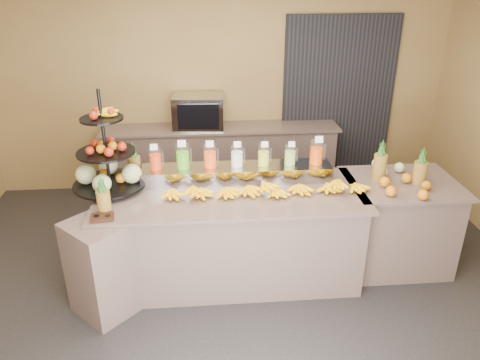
{
  "coord_description": "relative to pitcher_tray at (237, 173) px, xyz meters",
  "views": [
    {
      "loc": [
        -0.24,
        -3.59,
        2.88
      ],
      "look_at": [
        0.09,
        0.3,
        1.06
      ],
      "focal_mm": 35.0,
      "sensor_mm": 36.0,
      "label": 1
    }
  ],
  "objects": [
    {
      "name": "ground",
      "position": [
        -0.08,
        -0.58,
        -1.01
      ],
      "size": [
        6.0,
        6.0,
        0.0
      ],
      "primitive_type": "plane",
      "color": "black",
      "rests_on": "ground"
    },
    {
      "name": "oven_warmer",
      "position": [
        -0.37,
        1.67,
        0.14
      ],
      "size": [
        0.66,
        0.48,
        0.43
      ],
      "primitive_type": "cube",
      "rotation": [
        0.0,
        0.0,
        -0.05
      ],
      "color": "gray",
      "rests_on": "back_ledge"
    },
    {
      "name": "juice_pitcher_orange_b",
      "position": [
        -0.26,
        -0.0,
        0.18
      ],
      "size": [
        0.12,
        0.13,
        0.3
      ],
      "color": "silver",
      "rests_on": "pitcher_tray"
    },
    {
      "name": "right_counter",
      "position": [
        1.62,
        -0.18,
        -0.54
      ],
      "size": [
        1.08,
        0.88,
        0.93
      ],
      "color": "gray",
      "rests_on": "ground"
    },
    {
      "name": "pineapple_left_b",
      "position": [
        -1.0,
        0.13,
        0.07
      ],
      "size": [
        0.12,
        0.12,
        0.39
      ],
      "rotation": [
        0.0,
        0.0,
        0.19
      ],
      "color": "brown",
      "rests_on": "buffet_counter"
    },
    {
      "name": "juice_pitcher_orange_c",
      "position": [
        0.78,
        -0.0,
        0.18
      ],
      "size": [
        0.13,
        0.14,
        0.32
      ],
      "color": "silver",
      "rests_on": "pitcher_tray"
    },
    {
      "name": "right_fruit_pile",
      "position": [
        1.55,
        -0.27,
        0.01
      ],
      "size": [
        0.5,
        0.48,
        0.26
      ],
      "color": "brown",
      "rests_on": "right_counter"
    },
    {
      "name": "room_envelope",
      "position": [
        0.11,
        0.21,
        0.87
      ],
      "size": [
        6.04,
        5.02,
        2.82
      ],
      "color": "olive",
      "rests_on": "ground"
    },
    {
      "name": "juice_pitcher_milk",
      "position": [
        -0.0,
        -0.0,
        0.17
      ],
      "size": [
        0.12,
        0.12,
        0.29
      ],
      "color": "silver",
      "rests_on": "pitcher_tray"
    },
    {
      "name": "condiment_caddy",
      "position": [
        -1.19,
        -0.67,
        -0.06
      ],
      "size": [
        0.2,
        0.16,
        0.03
      ],
      "primitive_type": "cube",
      "rotation": [
        0.0,
        0.0,
        0.13
      ],
      "color": "black",
      "rests_on": "buffet_counter"
    },
    {
      "name": "pitcher_tray",
      "position": [
        0.0,
        0.0,
        0.0
      ],
      "size": [
        1.85,
        0.3,
        0.15
      ],
      "primitive_type": "cube",
      "color": "gray",
      "rests_on": "buffet_counter"
    },
    {
      "name": "fruit_stand",
      "position": [
        -1.16,
        -0.09,
        0.17
      ],
      "size": [
        0.79,
        0.79,
        0.96
      ],
      "rotation": [
        0.0,
        0.0,
        0.17
      ],
      "color": "black",
      "rests_on": "buffet_counter"
    },
    {
      "name": "juice_pitcher_orange_a",
      "position": [
        -0.78,
        -0.0,
        0.17
      ],
      "size": [
        0.12,
        0.12,
        0.28
      ],
      "color": "silver",
      "rests_on": "pitcher_tray"
    },
    {
      "name": "buffet_counter",
      "position": [
        -0.2,
        -0.32,
        -0.54
      ],
      "size": [
        2.75,
        1.25,
        0.93
      ],
      "color": "gray",
      "rests_on": "ground"
    },
    {
      "name": "juice_pitcher_lime",
      "position": [
        0.52,
        -0.0,
        0.17
      ],
      "size": [
        0.11,
        0.11,
        0.27
      ],
      "color": "silver",
      "rests_on": "pitcher_tray"
    },
    {
      "name": "juice_pitcher_lemon",
      "position": [
        0.26,
        -0.0,
        0.17
      ],
      "size": [
        0.11,
        0.12,
        0.28
      ],
      "color": "silver",
      "rests_on": "pitcher_tray"
    },
    {
      "name": "pineapple_left_a",
      "position": [
        -1.18,
        -0.55,
        0.05
      ],
      "size": [
        0.12,
        0.12,
        0.36
      ],
      "rotation": [
        0.0,
        0.0,
        0.42
      ],
      "color": "brown",
      "rests_on": "buffet_counter"
    },
    {
      "name": "banana_heap",
      "position": [
        0.22,
        -0.31,
        -0.01
      ],
      "size": [
        1.91,
        0.17,
        0.16
      ],
      "color": "yellow",
      "rests_on": "buffet_counter"
    },
    {
      "name": "back_ledge",
      "position": [
        -0.08,
        1.67,
        -0.54
      ],
      "size": [
        3.1,
        0.55,
        0.93
      ],
      "color": "gray",
      "rests_on": "ground"
    },
    {
      "name": "juice_pitcher_green",
      "position": [
        -0.52,
        -0.0,
        0.18
      ],
      "size": [
        0.13,
        0.14,
        0.32
      ],
      "color": "silver",
      "rests_on": "pitcher_tray"
    }
  ]
}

